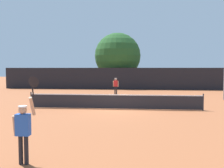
% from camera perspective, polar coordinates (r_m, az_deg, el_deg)
% --- Properties ---
extents(ground_plane, '(120.00, 120.00, 0.00)m').
position_cam_1_polar(ground_plane, '(16.65, 0.49, -5.66)').
color(ground_plane, '#9E5633').
extents(tennis_net, '(11.45, 0.08, 1.07)m').
position_cam_1_polar(tennis_net, '(16.58, 0.49, -3.91)').
color(tennis_net, '#232328').
rests_on(tennis_net, ground).
extents(perimeter_fence, '(31.79, 0.12, 2.74)m').
position_cam_1_polar(perimeter_fence, '(31.93, 3.05, 1.23)').
color(perimeter_fence, black).
rests_on(perimeter_fence, ground).
extents(player_serving, '(0.67, 0.39, 2.49)m').
position_cam_1_polar(player_serving, '(7.46, -19.40, -8.89)').
color(player_serving, blue).
rests_on(player_serving, ground).
extents(player_receiving, '(0.57, 0.25, 1.67)m').
position_cam_1_polar(player_receiving, '(25.62, 0.86, -0.12)').
color(player_receiving, red).
rests_on(player_receiving, ground).
extents(tennis_ball, '(0.07, 0.07, 0.07)m').
position_cam_1_polar(tennis_ball, '(19.30, 10.16, -4.34)').
color(tennis_ball, '#CCE033').
rests_on(tennis_ball, ground).
extents(large_tree, '(6.43, 6.43, 7.64)m').
position_cam_1_polar(large_tree, '(35.58, 1.28, 6.38)').
color(large_tree, brown).
rests_on(large_tree, ground).
extents(parked_car_near, '(1.92, 4.21, 1.69)m').
position_cam_1_polar(parked_car_near, '(39.28, 7.00, 0.78)').
color(parked_car_near, black).
rests_on(parked_car_near, ground).
extents(parked_car_mid, '(2.08, 4.28, 1.69)m').
position_cam_1_polar(parked_car_mid, '(37.53, 13.22, 0.58)').
color(parked_car_mid, navy).
rests_on(parked_car_mid, ground).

